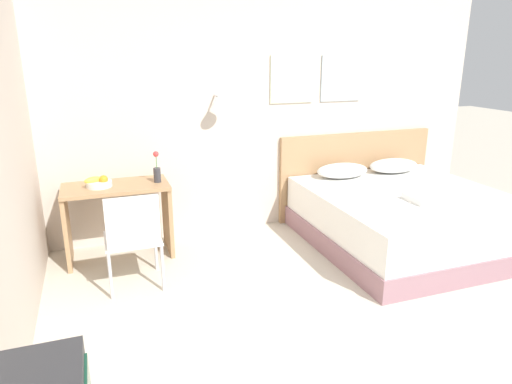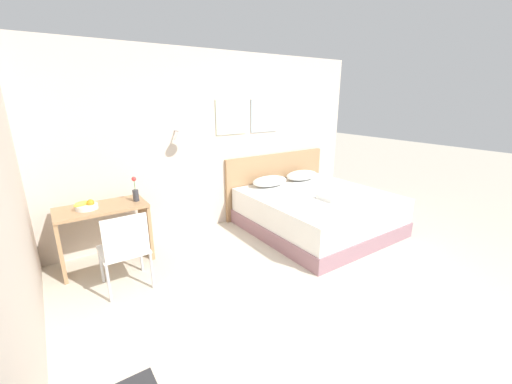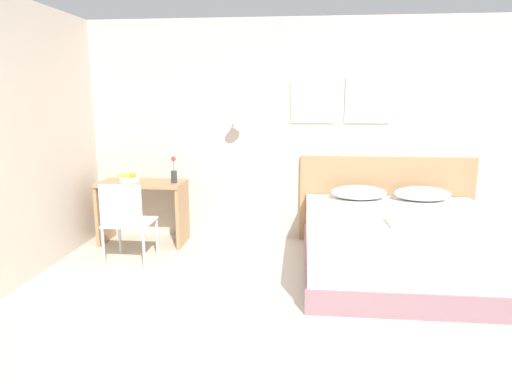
{
  "view_description": "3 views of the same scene",
  "coord_description": "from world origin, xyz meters",
  "px_view_note": "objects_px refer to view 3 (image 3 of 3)",
  "views": [
    {
      "loc": [
        -1.81,
        -1.95,
        2.0
      ],
      "look_at": [
        -0.46,
        1.83,
        0.76
      ],
      "focal_mm": 32.0,
      "sensor_mm": 36.0,
      "label": 1
    },
    {
      "loc": [
        -2.12,
        -1.42,
        2.01
      ],
      "look_at": [
        -0.13,
        1.49,
        0.93
      ],
      "focal_mm": 22.0,
      "sensor_mm": 36.0,
      "label": 2
    },
    {
      "loc": [
        0.23,
        -2.65,
        1.74
      ],
      "look_at": [
        -0.23,
        1.91,
        0.79
      ],
      "focal_mm": 32.0,
      "sensor_mm": 36.0,
      "label": 3
    }
  ],
  "objects_px": {
    "flower_vase": "(174,173)",
    "bed": "(402,246)",
    "headboard": "(385,200)",
    "pillow_left": "(359,192)",
    "fruit_bowl": "(129,178)",
    "folded_towel_near_foot": "(404,222)",
    "pillow_right": "(422,194)",
    "desk": "(143,202)",
    "desk_chair": "(126,217)"
  },
  "relations": [
    {
      "from": "pillow_left",
      "to": "desk_chair",
      "type": "height_order",
      "value": "desk_chair"
    },
    {
      "from": "pillow_right",
      "to": "desk",
      "type": "xyz_separation_m",
      "value": [
        -3.26,
        -0.05,
        -0.16
      ]
    },
    {
      "from": "fruit_bowl",
      "to": "desk",
      "type": "bearing_deg",
      "value": 4.39
    },
    {
      "from": "folded_towel_near_foot",
      "to": "flower_vase",
      "type": "height_order",
      "value": "flower_vase"
    },
    {
      "from": "pillow_left",
      "to": "fruit_bowl",
      "type": "distance_m",
      "value": 2.71
    },
    {
      "from": "pillow_right",
      "to": "flower_vase",
      "type": "height_order",
      "value": "flower_vase"
    },
    {
      "from": "pillow_right",
      "to": "fruit_bowl",
      "type": "height_order",
      "value": "fruit_bowl"
    },
    {
      "from": "headboard",
      "to": "flower_vase",
      "type": "bearing_deg",
      "value": -171.89
    },
    {
      "from": "pillow_right",
      "to": "desk",
      "type": "bearing_deg",
      "value": -179.07
    },
    {
      "from": "fruit_bowl",
      "to": "folded_towel_near_foot",
      "type": "bearing_deg",
      "value": -18.53
    },
    {
      "from": "pillow_right",
      "to": "desk_chair",
      "type": "xyz_separation_m",
      "value": [
        -3.18,
        -0.8,
        -0.15
      ]
    },
    {
      "from": "desk_chair",
      "to": "pillow_right",
      "type": "bearing_deg",
      "value": 14.12
    },
    {
      "from": "fruit_bowl",
      "to": "headboard",
      "type": "bearing_deg",
      "value": 6.32
    },
    {
      "from": "headboard",
      "to": "pillow_right",
      "type": "distance_m",
      "value": 0.47
    },
    {
      "from": "bed",
      "to": "fruit_bowl",
      "type": "relative_size",
      "value": 7.67
    },
    {
      "from": "fruit_bowl",
      "to": "flower_vase",
      "type": "relative_size",
      "value": 0.84
    },
    {
      "from": "bed",
      "to": "desk",
      "type": "distance_m",
      "value": 3.0
    },
    {
      "from": "folded_towel_near_foot",
      "to": "desk",
      "type": "height_order",
      "value": "desk"
    },
    {
      "from": "headboard",
      "to": "fruit_bowl",
      "type": "relative_size",
      "value": 7.81
    },
    {
      "from": "bed",
      "to": "desk_chair",
      "type": "height_order",
      "value": "desk_chair"
    },
    {
      "from": "folded_towel_near_foot",
      "to": "pillow_left",
      "type": "bearing_deg",
      "value": 105.23
    },
    {
      "from": "bed",
      "to": "desk_chair",
      "type": "relative_size",
      "value": 2.29
    },
    {
      "from": "pillow_left",
      "to": "folded_towel_near_foot",
      "type": "height_order",
      "value": "pillow_left"
    },
    {
      "from": "bed",
      "to": "desk_chair",
      "type": "bearing_deg",
      "value": -179.29
    },
    {
      "from": "headboard",
      "to": "pillow_left",
      "type": "height_order",
      "value": "headboard"
    },
    {
      "from": "desk_chair",
      "to": "folded_towel_near_foot",
      "type": "bearing_deg",
      "value": -5.53
    },
    {
      "from": "bed",
      "to": "headboard",
      "type": "height_order",
      "value": "headboard"
    },
    {
      "from": "desk_chair",
      "to": "flower_vase",
      "type": "relative_size",
      "value": 2.82
    },
    {
      "from": "headboard",
      "to": "pillow_left",
      "type": "distance_m",
      "value": 0.47
    },
    {
      "from": "headboard",
      "to": "pillow_right",
      "type": "xyz_separation_m",
      "value": [
        0.36,
        -0.27,
        0.14
      ]
    },
    {
      "from": "pillow_right",
      "to": "desk_chair",
      "type": "relative_size",
      "value": 0.71
    },
    {
      "from": "headboard",
      "to": "folded_towel_near_foot",
      "type": "distance_m",
      "value": 1.35
    },
    {
      "from": "bed",
      "to": "headboard",
      "type": "distance_m",
      "value": 1.07
    },
    {
      "from": "fruit_bowl",
      "to": "flower_vase",
      "type": "bearing_deg",
      "value": -1.83
    },
    {
      "from": "pillow_left",
      "to": "pillow_right",
      "type": "relative_size",
      "value": 1.0
    },
    {
      "from": "headboard",
      "to": "fruit_bowl",
      "type": "bearing_deg",
      "value": -173.68
    },
    {
      "from": "headboard",
      "to": "desk",
      "type": "bearing_deg",
      "value": -173.58
    },
    {
      "from": "pillow_left",
      "to": "desk",
      "type": "bearing_deg",
      "value": -178.81
    },
    {
      "from": "bed",
      "to": "desk_chair",
      "type": "distance_m",
      "value": 2.84
    },
    {
      "from": "bed",
      "to": "fruit_bowl",
      "type": "distance_m",
      "value": 3.18
    },
    {
      "from": "pillow_right",
      "to": "folded_towel_near_foot",
      "type": "distance_m",
      "value": 1.15
    },
    {
      "from": "folded_towel_near_foot",
      "to": "bed",
      "type": "bearing_deg",
      "value": 77.98
    },
    {
      "from": "pillow_left",
      "to": "fruit_bowl",
      "type": "xyz_separation_m",
      "value": [
        -2.7,
        -0.06,
        0.13
      ]
    },
    {
      "from": "flower_vase",
      "to": "bed",
      "type": "bearing_deg",
      "value": -15.26
    },
    {
      "from": "folded_towel_near_foot",
      "to": "headboard",
      "type": "bearing_deg",
      "value": 87.25
    },
    {
      "from": "bed",
      "to": "pillow_right",
      "type": "xyz_separation_m",
      "value": [
        0.36,
        0.77,
        0.38
      ]
    },
    {
      "from": "pillow_right",
      "to": "desk",
      "type": "height_order",
      "value": "desk"
    },
    {
      "from": "headboard",
      "to": "desk_chair",
      "type": "bearing_deg",
      "value": -159.19
    },
    {
      "from": "pillow_right",
      "to": "flower_vase",
      "type": "xyz_separation_m",
      "value": [
        -2.86,
        -0.08,
        0.2
      ]
    },
    {
      "from": "bed",
      "to": "folded_towel_near_foot",
      "type": "bearing_deg",
      "value": -102.02
    }
  ]
}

